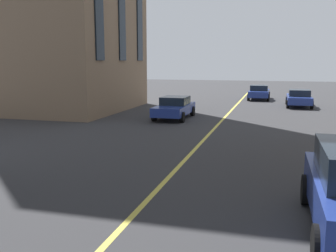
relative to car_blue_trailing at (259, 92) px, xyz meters
The scene contains 4 objects.
lane_centre_line 23.60m from the car_blue_trailing, behind, with size 80.00×0.16×0.01m.
car_blue_trailing is the anchor object (origin of this frame).
car_blue_parked_a 6.08m from the car_blue_trailing, 146.88° to the right, with size 4.40×1.95×1.37m.
car_blue_oncoming 14.69m from the car_blue_trailing, 161.76° to the left, with size 4.40×1.95×1.37m.
Camera 1 is at (6.29, -3.09, 3.57)m, focal length 41.07 mm.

